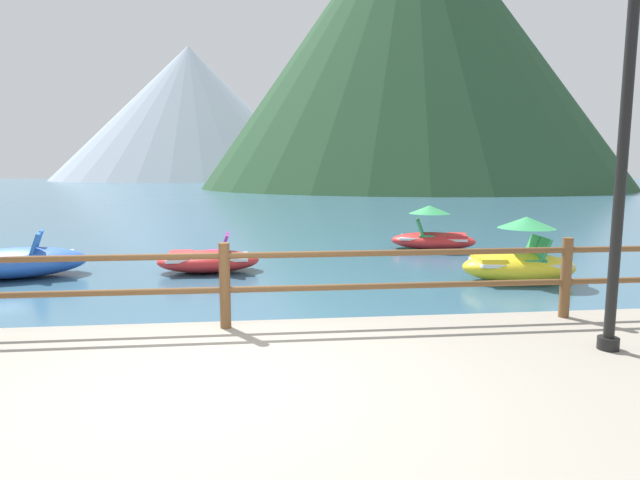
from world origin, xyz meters
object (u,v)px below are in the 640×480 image
pedal_boat_2 (433,235)px  pedal_boat_1 (16,262)px  pedal_boat_3 (208,260)px  lamp_post (628,85)px  pedal_boat_4 (519,260)px

pedal_boat_2 → pedal_boat_1: bearing=-164.0°
pedal_boat_3 → pedal_boat_2: bearing=24.0°
pedal_boat_1 → pedal_boat_3: 3.77m
pedal_boat_2 → lamp_post: bearing=-97.8°
lamp_post → pedal_boat_3: 8.31m
lamp_post → pedal_boat_4: bearing=72.1°
pedal_boat_1 → pedal_boat_2: 9.89m
pedal_boat_4 → pedal_boat_3: bearing=164.8°
pedal_boat_1 → lamp_post: bearing=-37.3°
pedal_boat_1 → pedal_boat_4: bearing=-8.6°
pedal_boat_2 → pedal_boat_3: bearing=-156.0°
pedal_boat_2 → pedal_boat_3: 6.29m
pedal_boat_1 → pedal_boat_4: (9.82, -1.49, 0.10)m
lamp_post → pedal_boat_4: (1.55, 4.81, -2.49)m
lamp_post → pedal_boat_1: size_ratio=1.44×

